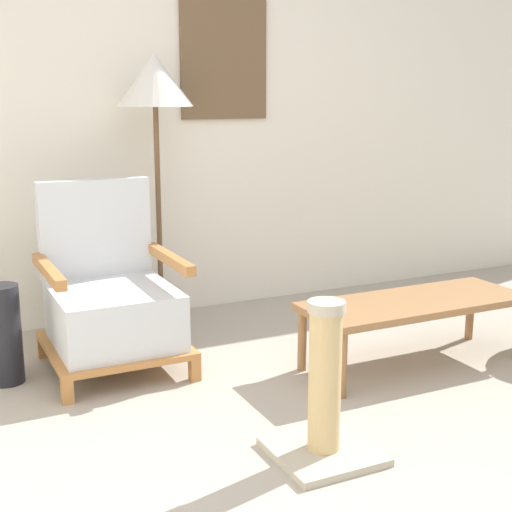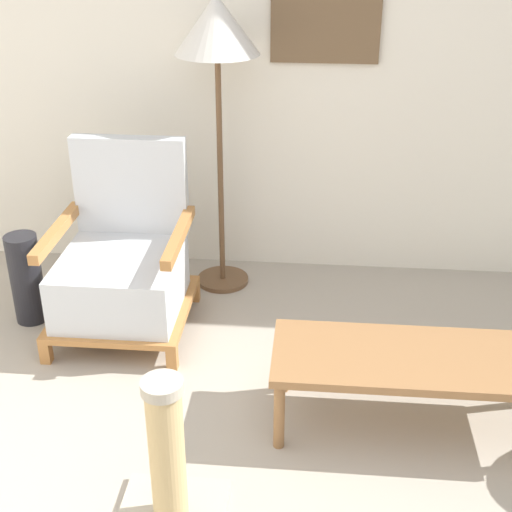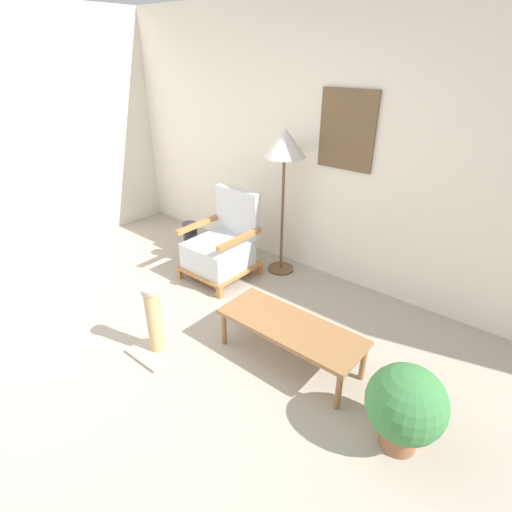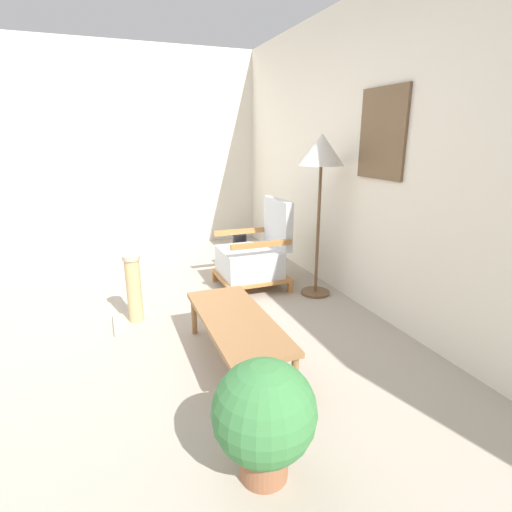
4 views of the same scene
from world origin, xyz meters
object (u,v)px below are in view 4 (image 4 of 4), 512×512
vase (240,252)px  armchair (254,256)px  potted_plant (264,415)px  coffee_table (237,323)px  scratching_post (135,299)px  floor_lamp (321,157)px

vase → armchair: bearing=-1.3°
armchair → potted_plant: 2.48m
coffee_table → scratching_post: scratching_post is taller
coffee_table → potted_plant: (0.97, -0.19, 0.03)m
armchair → floor_lamp: 1.21m
scratching_post → vase: bearing=127.9°
floor_lamp → potted_plant: bearing=-35.1°
floor_lamp → vase: floor_lamp is taller
potted_plant → scratching_post: (-1.86, -0.41, -0.11)m
floor_lamp → potted_plant: (1.91, -1.34, -1.01)m
coffee_table → scratching_post: 1.08m
vase → potted_plant: 2.97m
floor_lamp → scratching_post: floor_lamp is taller
floor_lamp → potted_plant: 2.54m
armchair → vase: size_ratio=1.92×
armchair → vase: armchair is taller
floor_lamp → scratching_post: size_ratio=2.56×
potted_plant → vase: bearing=163.3°
floor_lamp → coffee_table: (0.94, -1.15, -1.04)m
armchair → potted_plant: size_ratio=1.55×
coffee_table → potted_plant: potted_plant is taller
potted_plant → armchair: bearing=160.2°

